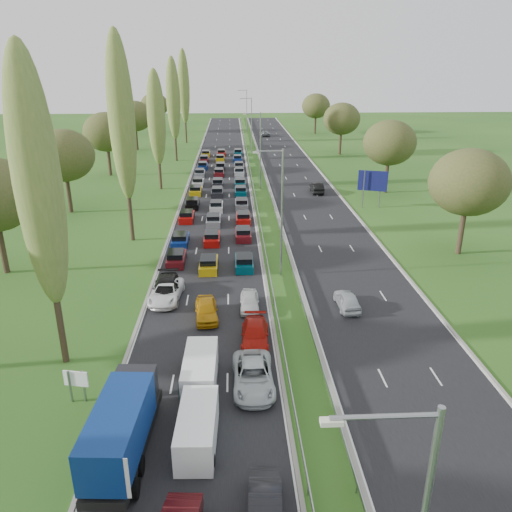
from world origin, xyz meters
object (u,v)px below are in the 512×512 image
object	(u,v)px
near_car_3	(166,289)
white_van_front	(201,369)
direction_sign	(373,183)
white_van_rear	(198,426)
info_sign	(76,382)
blue_lorry	(123,425)
near_car_2	(166,292)

from	to	relation	value
near_car_3	white_van_front	size ratio (longest dim) A/B	1.08
white_van_front	direction_sign	distance (m)	45.77
near_car_3	white_van_rear	distance (m)	18.31
white_van_front	info_sign	bearing A→B (deg)	-167.19
white_van_rear	blue_lorry	bearing A→B (deg)	-167.39
direction_sign	white_van_rear	bearing A→B (deg)	-115.18
blue_lorry	white_van_rear	distance (m)	3.83
blue_lorry	direction_sign	size ratio (longest dim) A/B	1.59
near_car_2	blue_lorry	bearing A→B (deg)	-85.69
white_van_rear	info_sign	distance (m)	8.30
blue_lorry	white_van_rear	bearing A→B (deg)	14.30
near_car_3	info_sign	world-z (taller)	info_sign
blue_lorry	white_van_front	size ratio (longest dim) A/B	1.62
white_van_front	info_sign	world-z (taller)	info_sign
direction_sign	info_sign	bearing A→B (deg)	-124.58
blue_lorry	near_car_2	bearing A→B (deg)	93.95
white_van_rear	near_car_3	bearing A→B (deg)	104.01
near_car_2	blue_lorry	distance (m)	18.06
white_van_rear	direction_sign	size ratio (longest dim) A/B	0.96
near_car_2	near_car_3	bearing A→B (deg)	98.63
near_car_3	info_sign	distance (m)	14.59
white_van_rear	direction_sign	world-z (taller)	direction_sign
blue_lorry	info_sign	distance (m)	5.81
direction_sign	blue_lorry	bearing A→B (deg)	-118.50
white_van_rear	direction_sign	distance (m)	50.41
white_van_rear	near_car_2	bearing A→B (deg)	104.25
blue_lorry	white_van_rear	world-z (taller)	blue_lorry
blue_lorry	direction_sign	xyz separation A→B (m)	(25.11, 46.24, 1.74)
near_car_3	blue_lorry	world-z (taller)	blue_lorry
near_car_2	white_van_front	bearing A→B (deg)	-69.26
white_van_rear	info_sign	size ratio (longest dim) A/B	2.37
near_car_2	white_van_front	size ratio (longest dim) A/B	1.05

